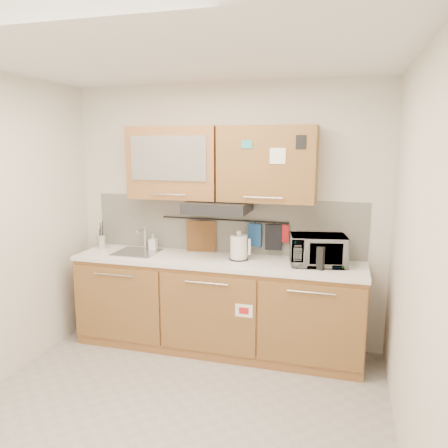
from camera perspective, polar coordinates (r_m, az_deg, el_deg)
The scene contains 20 objects.
floor at distance 3.58m, azimuth -6.94°, elevation -23.89°, with size 3.20×3.20×0.00m, color #9E9993.
ceiling at distance 3.02m, azimuth -8.11°, elevation 21.48°, with size 3.20×3.20×0.00m, color white.
wall_back at distance 4.44m, azimuth 0.13°, elevation 1.17°, with size 3.20×3.20×0.00m, color silver.
wall_right at distance 2.84m, azimuth 23.84°, elevation -5.11°, with size 3.00×3.00×0.00m, color silver.
base_cabinet at distance 4.39m, azimuth -0.98°, elevation -11.07°, with size 2.80×0.64×0.88m.
countertop at distance 4.23m, azimuth -1.01°, elevation -4.84°, with size 2.82×0.62×0.04m, color white.
backsplash at distance 4.44m, azimuth 0.09°, elevation -0.13°, with size 2.80×0.02×0.56m, color silver.
upper_cabinets at distance 4.21m, azimuth -0.59°, elevation 7.93°, with size 1.82×0.37×0.70m.
range_hood at distance 4.18m, azimuth -0.79°, elevation 2.25°, with size 0.60×0.46×0.10m, color black.
sink at distance 4.55m, azimuth -11.25°, elevation -3.63°, with size 0.42×0.40×0.26m.
utensil_rail at distance 4.40m, azimuth -0.05°, elevation 0.55°, with size 0.02×0.02×1.30m, color black.
utensil_crock at distance 4.82m, azimuth -15.62°, elevation -2.15°, with size 0.15×0.15×0.29m.
kettle at distance 4.18m, azimuth 1.97°, elevation -3.13°, with size 0.21×0.18×0.29m.
toaster at distance 4.03m, azimuth 11.53°, elevation -3.96°, with size 0.32×0.26×0.21m.
microwave at distance 4.08m, azimuth 12.17°, elevation -3.36°, with size 0.50×0.34×0.28m, color #999999.
soap_bottle at distance 4.62m, azimuth -9.24°, elevation -2.34°, with size 0.08×0.08×0.17m, color #999999.
cutting_board at distance 4.49m, azimuth -2.98°, elevation -1.96°, with size 0.30×0.02×0.38m, color brown.
oven_mitt at distance 4.33m, azimuth 4.05°, elevation -1.43°, with size 0.14×0.03×0.23m, color navy.
dark_pouch at distance 4.30m, azimuth 6.48°, elevation -1.72°, with size 0.16×0.05×0.25m, color black.
pot_holder at distance 4.28m, azimuth 7.51°, elevation -1.25°, with size 0.14×0.02×0.17m, color #B0171C.
Camera 1 is at (1.17, -2.72, 2.02)m, focal length 35.00 mm.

